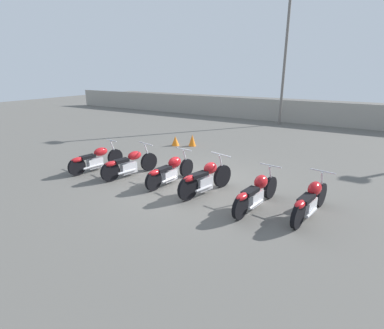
{
  "coord_description": "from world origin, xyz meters",
  "views": [
    {
      "loc": [
        4.44,
        -7.43,
        3.38
      ],
      "look_at": [
        0.0,
        -0.15,
        0.65
      ],
      "focal_mm": 28.0,
      "sensor_mm": 36.0,
      "label": 1
    }
  ],
  "objects_px": {
    "motorcycle_slot_1": "(129,164)",
    "motorcycle_slot_4": "(256,193)",
    "motorcycle_slot_2": "(170,171)",
    "motorcycle_slot_5": "(310,200)",
    "traffic_cone_near": "(175,141)",
    "traffic_cone_far": "(192,140)",
    "light_pole_left": "(286,48)",
    "motorcycle_slot_3": "(205,178)",
    "motorcycle_slot_0": "(95,159)"
  },
  "relations": [
    {
      "from": "motorcycle_slot_3",
      "to": "motorcycle_slot_4",
      "type": "distance_m",
      "value": 1.56
    },
    {
      "from": "motorcycle_slot_1",
      "to": "motorcycle_slot_5",
      "type": "relative_size",
      "value": 0.99
    },
    {
      "from": "motorcycle_slot_3",
      "to": "motorcycle_slot_5",
      "type": "bearing_deg",
      "value": 16.17
    },
    {
      "from": "light_pole_left",
      "to": "motorcycle_slot_0",
      "type": "xyz_separation_m",
      "value": [
        -2.89,
        -12.37,
        -4.14
      ]
    },
    {
      "from": "traffic_cone_far",
      "to": "motorcycle_slot_2",
      "type": "bearing_deg",
      "value": -66.82
    },
    {
      "from": "traffic_cone_far",
      "to": "motorcycle_slot_1",
      "type": "bearing_deg",
      "value": -85.56
    },
    {
      "from": "motorcycle_slot_4",
      "to": "traffic_cone_far",
      "type": "relative_size",
      "value": 4.06
    },
    {
      "from": "motorcycle_slot_3",
      "to": "traffic_cone_far",
      "type": "relative_size",
      "value": 3.79
    },
    {
      "from": "light_pole_left",
      "to": "traffic_cone_far",
      "type": "distance_m",
      "value": 8.96
    },
    {
      "from": "motorcycle_slot_3",
      "to": "traffic_cone_far",
      "type": "height_order",
      "value": "motorcycle_slot_3"
    },
    {
      "from": "traffic_cone_near",
      "to": "motorcycle_slot_1",
      "type": "bearing_deg",
      "value": -75.86
    },
    {
      "from": "light_pole_left",
      "to": "motorcycle_slot_1",
      "type": "bearing_deg",
      "value": -96.95
    },
    {
      "from": "motorcycle_slot_0",
      "to": "motorcycle_slot_5",
      "type": "distance_m",
      "value": 7.04
    },
    {
      "from": "motorcycle_slot_0",
      "to": "motorcycle_slot_4",
      "type": "distance_m",
      "value": 5.78
    },
    {
      "from": "motorcycle_slot_1",
      "to": "motorcycle_slot_4",
      "type": "distance_m",
      "value": 4.38
    },
    {
      "from": "motorcycle_slot_5",
      "to": "traffic_cone_far",
      "type": "bearing_deg",
      "value": 152.36
    },
    {
      "from": "motorcycle_slot_3",
      "to": "traffic_cone_near",
      "type": "distance_m",
      "value": 5.73
    },
    {
      "from": "motorcycle_slot_1",
      "to": "traffic_cone_near",
      "type": "distance_m",
      "value": 4.36
    },
    {
      "from": "light_pole_left",
      "to": "motorcycle_slot_5",
      "type": "bearing_deg",
      "value": -71.12
    },
    {
      "from": "traffic_cone_far",
      "to": "motorcycle_slot_5",
      "type": "bearing_deg",
      "value": -36.76
    },
    {
      "from": "motorcycle_slot_2",
      "to": "motorcycle_slot_3",
      "type": "bearing_deg",
      "value": 0.89
    },
    {
      "from": "motorcycle_slot_3",
      "to": "motorcycle_slot_5",
      "type": "height_order",
      "value": "motorcycle_slot_3"
    },
    {
      "from": "motorcycle_slot_0",
      "to": "motorcycle_slot_3",
      "type": "distance_m",
      "value": 4.24
    },
    {
      "from": "motorcycle_slot_2",
      "to": "motorcycle_slot_4",
      "type": "distance_m",
      "value": 2.86
    },
    {
      "from": "motorcycle_slot_4",
      "to": "traffic_cone_near",
      "type": "relative_size",
      "value": 5.0
    },
    {
      "from": "light_pole_left",
      "to": "motorcycle_slot_3",
      "type": "distance_m",
      "value": 12.92
    },
    {
      "from": "motorcycle_slot_2",
      "to": "motorcycle_slot_5",
      "type": "relative_size",
      "value": 1.0
    },
    {
      "from": "motorcycle_slot_1",
      "to": "motorcycle_slot_4",
      "type": "bearing_deg",
      "value": 12.53
    },
    {
      "from": "motorcycle_slot_0",
      "to": "light_pole_left",
      "type": "bearing_deg",
      "value": 86.42
    },
    {
      "from": "motorcycle_slot_0",
      "to": "traffic_cone_near",
      "type": "relative_size",
      "value": 4.82
    },
    {
      "from": "light_pole_left",
      "to": "motorcycle_slot_0",
      "type": "relative_size",
      "value": 3.69
    },
    {
      "from": "traffic_cone_near",
      "to": "traffic_cone_far",
      "type": "height_order",
      "value": "traffic_cone_far"
    },
    {
      "from": "light_pole_left",
      "to": "traffic_cone_near",
      "type": "bearing_deg",
      "value": -107.72
    },
    {
      "from": "motorcycle_slot_1",
      "to": "motorcycle_slot_4",
      "type": "height_order",
      "value": "motorcycle_slot_1"
    },
    {
      "from": "motorcycle_slot_1",
      "to": "traffic_cone_far",
      "type": "height_order",
      "value": "motorcycle_slot_1"
    },
    {
      "from": "motorcycle_slot_3",
      "to": "traffic_cone_near",
      "type": "height_order",
      "value": "motorcycle_slot_3"
    },
    {
      "from": "motorcycle_slot_5",
      "to": "traffic_cone_near",
      "type": "xyz_separation_m",
      "value": [
        -6.69,
        4.14,
        -0.22
      ]
    },
    {
      "from": "motorcycle_slot_2",
      "to": "motorcycle_slot_5",
      "type": "xyz_separation_m",
      "value": [
        4.1,
        -0.08,
        0.02
      ]
    },
    {
      "from": "motorcycle_slot_1",
      "to": "traffic_cone_near",
      "type": "bearing_deg",
      "value": 118.49
    },
    {
      "from": "light_pole_left",
      "to": "motorcycle_slot_4",
      "type": "bearing_deg",
      "value": -76.82
    },
    {
      "from": "motorcycle_slot_2",
      "to": "motorcycle_slot_5",
      "type": "bearing_deg",
      "value": 5.63
    },
    {
      "from": "motorcycle_slot_0",
      "to": "motorcycle_slot_1",
      "type": "distance_m",
      "value": 1.42
    },
    {
      "from": "motorcycle_slot_0",
      "to": "motorcycle_slot_3",
      "type": "relative_size",
      "value": 1.03
    },
    {
      "from": "motorcycle_slot_2",
      "to": "motorcycle_slot_1",
      "type": "bearing_deg",
      "value": -167.44
    },
    {
      "from": "motorcycle_slot_1",
      "to": "traffic_cone_far",
      "type": "xyz_separation_m",
      "value": [
        -0.35,
        4.55,
        -0.15
      ]
    },
    {
      "from": "motorcycle_slot_3",
      "to": "motorcycle_slot_4",
      "type": "relative_size",
      "value": 0.94
    },
    {
      "from": "motorcycle_slot_0",
      "to": "motorcycle_slot_4",
      "type": "height_order",
      "value": "motorcycle_slot_4"
    },
    {
      "from": "light_pole_left",
      "to": "motorcycle_slot_1",
      "type": "distance_m",
      "value": 12.97
    },
    {
      "from": "motorcycle_slot_5",
      "to": "traffic_cone_near",
      "type": "bearing_deg",
      "value": 157.39
    },
    {
      "from": "motorcycle_slot_0",
      "to": "traffic_cone_near",
      "type": "distance_m",
      "value": 4.4
    }
  ]
}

